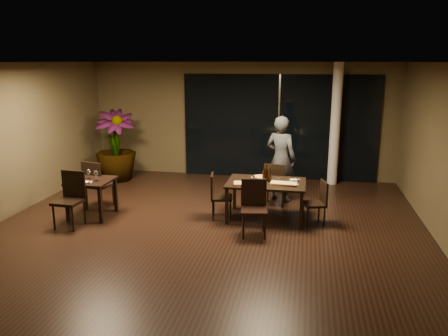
% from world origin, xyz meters
% --- Properties ---
extents(ground, '(8.00, 8.00, 0.00)m').
position_xyz_m(ground, '(0.00, 0.00, 0.00)').
color(ground, black).
rests_on(ground, ground).
extents(wall_back, '(8.00, 0.10, 3.00)m').
position_xyz_m(wall_back, '(0.00, 4.05, 1.50)').
color(wall_back, '#4A4027').
rests_on(wall_back, ground).
extents(wall_front, '(8.00, 0.10, 3.00)m').
position_xyz_m(wall_front, '(0.00, -4.05, 1.50)').
color(wall_front, '#4A4027').
rests_on(wall_front, ground).
extents(wall_left, '(0.10, 8.00, 3.00)m').
position_xyz_m(wall_left, '(-4.05, 0.00, 1.50)').
color(wall_left, '#4A4027').
rests_on(wall_left, ground).
extents(ceiling, '(8.00, 8.00, 0.04)m').
position_xyz_m(ceiling, '(0.00, 0.00, 3.02)').
color(ceiling, silver).
rests_on(ceiling, wall_back).
extents(window_panel, '(5.00, 0.06, 2.70)m').
position_xyz_m(window_panel, '(1.00, 3.96, 1.35)').
color(window_panel, black).
rests_on(window_panel, ground).
extents(column, '(0.24, 0.24, 3.00)m').
position_xyz_m(column, '(2.40, 3.65, 1.50)').
color(column, silver).
rests_on(column, ground).
extents(main_table, '(1.50, 1.00, 0.75)m').
position_xyz_m(main_table, '(1.00, 0.80, 0.68)').
color(main_table, black).
rests_on(main_table, ground).
extents(side_table, '(0.80, 0.80, 0.75)m').
position_xyz_m(side_table, '(-2.40, 0.30, 0.62)').
color(side_table, black).
rests_on(side_table, ground).
extents(chair_main_far, '(0.45, 0.45, 0.95)m').
position_xyz_m(chair_main_far, '(1.11, 1.60, 0.53)').
color(chair_main_far, black).
rests_on(chair_main_far, ground).
extents(chair_main_near, '(0.52, 0.52, 0.98)m').
position_xyz_m(chair_main_near, '(0.86, 0.01, 0.55)').
color(chair_main_near, black).
rests_on(chair_main_near, ground).
extents(chair_main_left, '(0.47, 0.47, 0.89)m').
position_xyz_m(chair_main_left, '(0.07, 0.66, 0.50)').
color(chair_main_left, black).
rests_on(chair_main_left, ground).
extents(chair_main_right, '(0.49, 0.49, 0.84)m').
position_xyz_m(chair_main_right, '(1.99, 0.70, 0.47)').
color(chair_main_right, black).
rests_on(chair_main_right, ground).
extents(chair_side_far, '(0.56, 0.56, 1.02)m').
position_xyz_m(chair_side_far, '(-2.54, 0.76, 0.57)').
color(chair_side_far, black).
rests_on(chair_side_far, ground).
extents(chair_side_near, '(0.51, 0.51, 1.03)m').
position_xyz_m(chair_side_near, '(-2.54, -0.23, 0.58)').
color(chair_side_near, black).
rests_on(chair_side_near, ground).
extents(diner, '(0.75, 0.64, 1.89)m').
position_xyz_m(diner, '(1.19, 2.03, 0.94)').
color(diner, '#2E3134').
rests_on(diner, ground).
extents(potted_plant, '(1.35, 1.35, 1.82)m').
position_xyz_m(potted_plant, '(-3.09, 2.95, 0.91)').
color(potted_plant, '#1D4B19').
rests_on(potted_plant, ground).
extents(pizza_board_left, '(0.59, 0.41, 0.01)m').
position_xyz_m(pizza_board_left, '(0.68, 0.55, 0.76)').
color(pizza_board_left, '#4C2A18').
rests_on(pizza_board_left, main_table).
extents(pizza_board_right, '(0.50, 0.27, 0.01)m').
position_xyz_m(pizza_board_right, '(1.34, 0.68, 0.76)').
color(pizza_board_right, '#483017').
rests_on(pizza_board_right, main_table).
extents(oblong_pizza_left, '(0.55, 0.32, 0.02)m').
position_xyz_m(oblong_pizza_left, '(0.68, 0.55, 0.77)').
color(oblong_pizza_left, maroon).
rests_on(oblong_pizza_left, pizza_board_left).
extents(oblong_pizza_right, '(0.49, 0.26, 0.02)m').
position_xyz_m(oblong_pizza_right, '(1.34, 0.68, 0.77)').
color(oblong_pizza_right, maroon).
rests_on(oblong_pizza_right, pizza_board_right).
extents(round_pizza, '(0.29, 0.29, 0.01)m').
position_xyz_m(round_pizza, '(0.86, 1.13, 0.76)').
color(round_pizza, '#B32F13').
rests_on(round_pizza, main_table).
extents(bottle_a, '(0.06, 0.06, 0.29)m').
position_xyz_m(bottle_a, '(0.95, 0.83, 0.89)').
color(bottle_a, black).
rests_on(bottle_a, main_table).
extents(bottle_b, '(0.07, 0.07, 0.30)m').
position_xyz_m(bottle_b, '(1.07, 0.78, 0.90)').
color(bottle_b, black).
rests_on(bottle_b, main_table).
extents(bottle_c, '(0.07, 0.07, 0.33)m').
position_xyz_m(bottle_c, '(0.99, 0.89, 0.91)').
color(bottle_c, black).
rests_on(bottle_c, main_table).
extents(tumbler_left, '(0.08, 0.08, 0.09)m').
position_xyz_m(tumbler_left, '(0.74, 0.85, 0.80)').
color(tumbler_left, white).
rests_on(tumbler_left, main_table).
extents(tumbler_right, '(0.08, 0.08, 0.10)m').
position_xyz_m(tumbler_right, '(1.23, 0.87, 0.80)').
color(tumbler_right, white).
rests_on(tumbler_right, main_table).
extents(napkin_near, '(0.20, 0.16, 0.01)m').
position_xyz_m(napkin_near, '(1.53, 0.70, 0.76)').
color(napkin_near, silver).
rests_on(napkin_near, main_table).
extents(napkin_far, '(0.20, 0.15, 0.01)m').
position_xyz_m(napkin_far, '(1.53, 1.04, 0.76)').
color(napkin_far, white).
rests_on(napkin_far, main_table).
extents(wine_glass_a, '(0.08, 0.08, 0.19)m').
position_xyz_m(wine_glass_a, '(-2.47, 0.36, 0.84)').
color(wine_glass_a, white).
rests_on(wine_glass_a, side_table).
extents(wine_glass_b, '(0.09, 0.09, 0.20)m').
position_xyz_m(wine_glass_b, '(-2.26, 0.24, 0.85)').
color(wine_glass_b, white).
rests_on(wine_glass_b, side_table).
extents(side_napkin, '(0.20, 0.14, 0.01)m').
position_xyz_m(side_napkin, '(-2.39, 0.11, 0.76)').
color(side_napkin, white).
rests_on(side_napkin, side_table).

